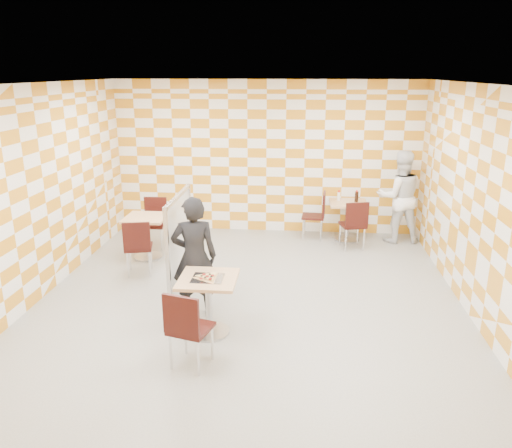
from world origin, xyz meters
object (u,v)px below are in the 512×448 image
at_px(main_table, 209,296).
at_px(chair_second_side, 318,212).
at_px(sport_bottle, 339,196).
at_px(soda_bottle, 357,197).
at_px(chair_second_front, 355,222).
at_px(chair_empty_near, 138,244).
at_px(man_white, 399,197).
at_px(chair_empty_far, 155,218).
at_px(second_table, 348,214).
at_px(empty_table, 147,230).
at_px(man_dark, 194,257).
at_px(partition, 180,247).
at_px(chair_main_front, 186,325).

xyz_separation_m(main_table, chair_second_side, (1.44, 3.81, 0.04)).
xyz_separation_m(chair_second_side, sport_bottle, (0.39, 0.14, 0.29)).
xyz_separation_m(chair_second_side, soda_bottle, (0.72, 0.05, 0.31)).
bearing_deg(chair_second_side, chair_second_front, -42.13).
bearing_deg(chair_empty_near, main_table, -49.66).
bearing_deg(chair_empty_near, man_white, 25.74).
relative_size(main_table, chair_empty_far, 0.81).
distance_m(chair_second_front, chair_empty_far, 3.66).
relative_size(main_table, chair_empty_near, 0.81).
xyz_separation_m(second_table, empty_table, (-3.56, -1.31, 0.00)).
height_order(second_table, man_dark, man_dark).
bearing_deg(chair_second_front, chair_empty_near, -156.54).
xyz_separation_m(chair_empty_far, man_white, (4.52, 0.73, 0.33)).
bearing_deg(soda_bottle, empty_table, -159.98).
bearing_deg(second_table, chair_second_front, -82.80).
bearing_deg(man_white, partition, 33.76).
distance_m(empty_table, sport_bottle, 3.69).
bearing_deg(chair_empty_far, soda_bottle, 11.73).
bearing_deg(second_table, chair_main_front, -114.38).
bearing_deg(second_table, man_dark, -124.46).
bearing_deg(main_table, chair_second_side, 69.35).
height_order(chair_second_front, sport_bottle, sport_bottle).
bearing_deg(chair_second_side, soda_bottle, 4.18).
relative_size(chair_empty_far, man_dark, 0.57).
distance_m(man_dark, soda_bottle, 4.15).
bearing_deg(chair_main_front, empty_table, 113.86).
distance_m(man_dark, man_white, 4.62).
height_order(second_table, partition, partition).
bearing_deg(man_white, chair_second_front, 28.45).
height_order(empty_table, chair_empty_far, chair_empty_far).
relative_size(chair_empty_far, partition, 0.60).
bearing_deg(partition, chair_second_front, 40.97).
distance_m(chair_empty_far, sport_bottle, 3.52).
height_order(second_table, chair_empty_far, chair_empty_far).
distance_m(partition, soda_bottle, 4.00).
xyz_separation_m(chair_second_side, man_white, (1.51, 0.01, 0.33)).
height_order(chair_empty_near, partition, partition).
xyz_separation_m(chair_empty_near, partition, (0.88, -0.77, 0.25)).
relative_size(main_table, man_dark, 0.46).
distance_m(chair_second_side, soda_bottle, 0.79).
relative_size(empty_table, chair_empty_far, 0.81).
height_order(main_table, partition, partition).
height_order(chair_main_front, soda_bottle, soda_bottle).
relative_size(second_table, chair_main_front, 0.81).
bearing_deg(sport_bottle, man_white, -6.59).
distance_m(partition, man_dark, 0.52).
bearing_deg(main_table, empty_table, 121.79).
bearing_deg(chair_second_front, second_table, 97.20).
distance_m(chair_empty_far, man_white, 4.59).
relative_size(chair_empty_near, man_white, 0.53).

